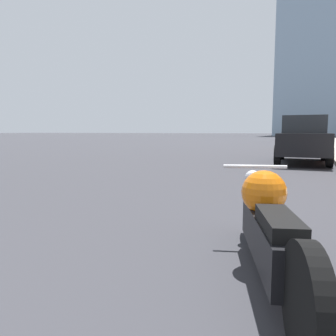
{
  "coord_description": "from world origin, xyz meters",
  "views": [
    {
      "loc": [
        3.78,
        1.82,
        1.14
      ],
      "look_at": [
        1.88,
        6.16,
        0.61
      ],
      "focal_mm": 35.0,
      "sensor_mm": 36.0,
      "label": 1
    }
  ],
  "objects": [
    {
      "name": "parked_car_red",
      "position": [
        3.31,
        36.89,
        0.89
      ],
      "size": [
        2.14,
        4.49,
        1.81
      ],
      "rotation": [
        0.0,
        0.0,
        0.1
      ],
      "color": "red",
      "rests_on": "ground_plane"
    },
    {
      "name": "parked_car_yellow",
      "position": [
        3.34,
        26.14,
        0.8
      ],
      "size": [
        1.98,
        4.01,
        1.61
      ],
      "rotation": [
        0.0,
        0.0,
        -0.03
      ],
      "color": "gold",
      "rests_on": "ground_plane"
    },
    {
      "name": "sidewalk",
      "position": [
        5.81,
        40.0,
        0.07
      ],
      "size": [
        2.49,
        240.0,
        0.15
      ],
      "color": "#9E998E",
      "rests_on": "ground_plane"
    },
    {
      "name": "motorcycle",
      "position": [
        3.5,
        4.41,
        0.4
      ],
      "size": [
        0.96,
        2.4,
        0.82
      ],
      "rotation": [
        0.0,
        0.0,
        0.3
      ],
      "color": "black",
      "rests_on": "ground_plane"
    },
    {
      "name": "parked_car_black",
      "position": [
        3.52,
        14.62,
        0.85
      ],
      "size": [
        1.86,
        4.36,
        1.68
      ],
      "rotation": [
        0.0,
        0.0,
        0.03
      ],
      "color": "black",
      "rests_on": "ground_plane"
    },
    {
      "name": "parked_car_blue",
      "position": [
        3.24,
        47.82,
        0.84
      ],
      "size": [
        2.14,
        4.38,
        1.67
      ],
      "rotation": [
        0.0,
        0.0,
        0.05
      ],
      "color": "#1E3899",
      "rests_on": "ground_plane"
    },
    {
      "name": "distant_tower",
      "position": [
        4.96,
        102.41,
        29.29
      ],
      "size": [
        21.38,
        21.38,
        58.57
      ],
      "color": "#8CA5BC",
      "rests_on": "ground_plane"
    }
  ]
}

